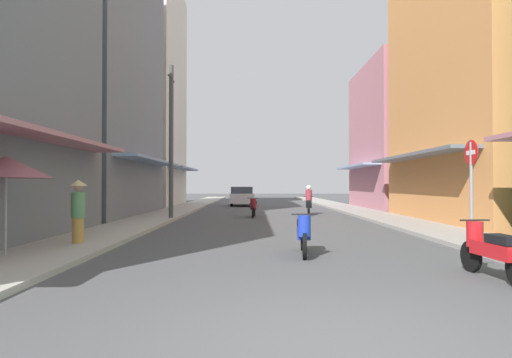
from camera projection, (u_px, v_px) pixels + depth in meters
The scene contains 16 objects.
ground_plane at pixel (267, 213), 23.76m from camera, with size 104.62×104.62×0.00m, color #4C4C4F.
sidewalk_left at pixel (174, 212), 23.74m from camera, with size 2.20×55.56×0.12m, color #ADA89E.
sidewalk_right at pixel (360, 212), 23.79m from camera, with size 2.20×55.56×0.12m, color #9E9991.
building_left_mid at pixel (83, 77), 20.98m from camera, with size 7.05×9.92×14.13m.
building_left_far at pixel (137, 94), 30.88m from camera, with size 7.05×8.08×16.66m.
building_right_mid at pixel (497, 27), 17.43m from camera, with size 7.05×9.66×16.47m.
building_right_far at pixel (409, 137), 27.21m from camera, with size 7.05×8.46×9.41m.
motorbike_black at pixel (309, 201), 22.18m from camera, with size 0.55×1.81×1.58m.
motorbike_red at pixel (491, 249), 7.00m from camera, with size 0.55×1.81×0.96m.
motorbike_blue at pixel (304, 233), 9.40m from camera, with size 0.55×1.81×0.96m.
motorbike_maroon at pixel (254, 207), 20.49m from camera, with size 0.55×1.81×0.96m.
parked_car at pixel (242, 196), 31.72m from camera, with size 1.95×4.18×1.45m.
pedestrian_foreground at pixel (78, 209), 10.48m from camera, with size 0.44×0.44×1.72m.
vendor_umbrella at pixel (6, 167), 8.66m from camera, with size 1.83×1.83×2.18m.
utility_pole at pixel (171, 141), 18.66m from camera, with size 0.20×1.20×6.98m.
street_sign_no_entry at pixel (471, 179), 9.84m from camera, with size 0.07×0.60×2.65m.
Camera 1 is at (-0.77, -4.01, 1.58)m, focal length 29.18 mm.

